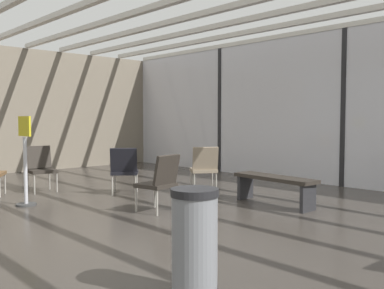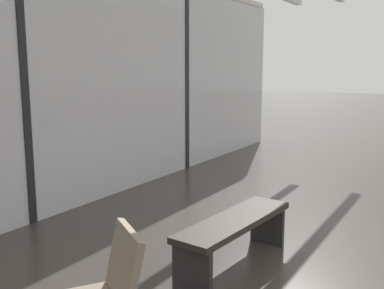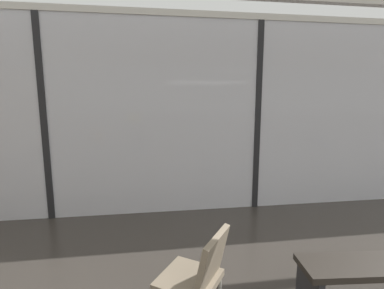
% 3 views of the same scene
% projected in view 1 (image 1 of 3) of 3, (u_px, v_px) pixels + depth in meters
% --- Properties ---
extents(ground_plane, '(60.00, 60.00, 0.00)m').
position_uv_depth(ground_plane, '(136.00, 229.00, 5.53)').
color(ground_plane, '#38332D').
extents(glass_curtain_wall, '(14.00, 0.08, 3.24)m').
position_uv_depth(glass_curtain_wall, '(344.00, 108.00, 8.95)').
color(glass_curtain_wall, silver).
rests_on(glass_curtain_wall, ground).
extents(window_mullion_0, '(0.10, 0.12, 3.24)m').
position_uv_depth(window_mullion_0, '(221.00, 110.00, 11.52)').
color(window_mullion_0, black).
rests_on(window_mullion_0, ground).
extents(window_mullion_1, '(0.10, 0.12, 3.24)m').
position_uv_depth(window_mullion_1, '(344.00, 108.00, 8.95)').
color(window_mullion_1, black).
rests_on(window_mullion_1, ground).
extents(side_wall_left_panels, '(0.10, 11.20, 3.24)m').
position_uv_depth(side_wall_left_panels, '(34.00, 110.00, 11.62)').
color(side_wall_left_panels, '#756B5B').
rests_on(side_wall_left_panels, ground).
extents(lounge_chair_2, '(0.70, 0.69, 0.87)m').
position_uv_depth(lounge_chair_2, '(204.00, 166.00, 8.36)').
color(lounge_chair_2, '#7F705B').
rests_on(lounge_chair_2, ground).
extents(lounge_chair_3, '(0.60, 0.57, 0.87)m').
position_uv_depth(lounge_chair_3, '(160.00, 179.00, 6.50)').
color(lounge_chair_3, '#28231E').
rests_on(lounge_chair_3, ground).
extents(lounge_chair_4, '(0.71, 0.70, 0.87)m').
position_uv_depth(lounge_chair_4, '(124.00, 168.00, 8.04)').
color(lounge_chair_4, black).
rests_on(lounge_chair_4, ground).
extents(lounge_chair_5, '(0.57, 0.53, 0.87)m').
position_uv_depth(lounge_chair_5, '(40.00, 166.00, 8.39)').
color(lounge_chair_5, '#28231E').
rests_on(lounge_chair_5, ground).
extents(waiting_bench, '(1.53, 0.53, 0.47)m').
position_uv_depth(waiting_bench, '(274.00, 183.00, 7.08)').
color(waiting_bench, '#28231E').
rests_on(waiting_bench, ground).
extents(trash_bin, '(0.38, 0.38, 0.86)m').
position_uv_depth(trash_bin, '(195.00, 243.00, 3.40)').
color(trash_bin, slate).
rests_on(trash_bin, ground).
extents(info_sign, '(0.44, 0.32, 1.44)m').
position_uv_depth(info_sign, '(25.00, 164.00, 7.00)').
color(info_sign, '#333333').
rests_on(info_sign, ground).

